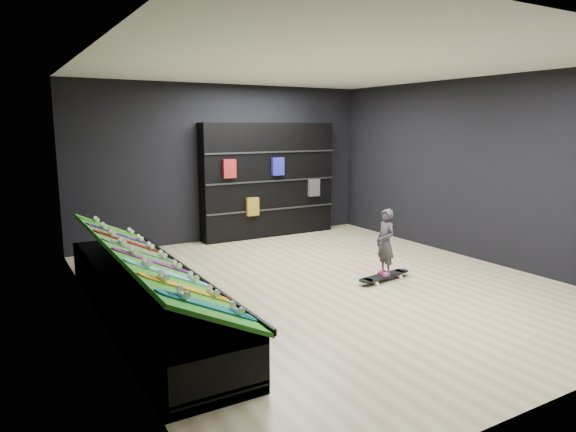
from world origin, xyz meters
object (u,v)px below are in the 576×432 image
floor_skateboard (384,278)px  child (385,255)px  display_rack (144,298)px  back_shelving (269,180)px

floor_skateboard → child: 0.34m
floor_skateboard → child: size_ratio=1.69×
display_rack → back_shelving: back_shelving is taller
display_rack → floor_skateboard: bearing=-4.7°
floor_skateboard → child: child is taller
child → floor_skateboard: bearing=-83.0°
display_rack → floor_skateboard: 3.40m
floor_skateboard → child: bearing=-8.6°
display_rack → back_shelving: bearing=44.2°
back_shelving → child: (-0.03, -3.60, -0.76)m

